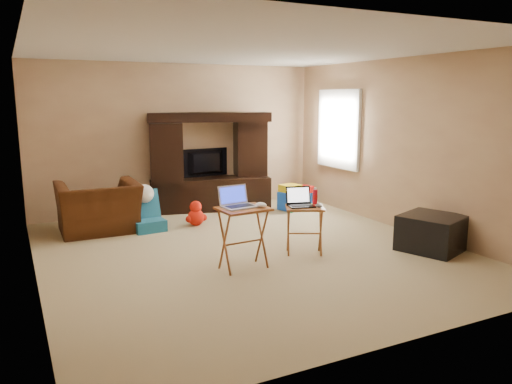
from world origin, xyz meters
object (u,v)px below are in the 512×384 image
tray_table_right (304,230)px  laptop_right (301,197)px  entertainment_center (210,162)px  mouse_left (261,205)px  push_toy (296,197)px  ottoman (432,233)px  child_rocker (148,211)px  tray_table_left (243,238)px  mouse_right (319,206)px  laptop_left (240,197)px  recliner (99,208)px  television (207,163)px  plush_toy (196,213)px  water_bottle (315,197)px

tray_table_right → laptop_right: laptop_right is taller
entertainment_center → mouse_left: bearing=-87.0°
push_toy → mouse_left: mouse_left is taller
ottoman → laptop_right: bearing=158.8°
child_rocker → tray_table_left: (0.55, -2.14, 0.06)m
ottoman → mouse_right: bearing=161.4°
laptop_left → laptop_right: size_ratio=1.18×
recliner → push_toy: recliner is taller
recliner → ottoman: recliner is taller
ottoman → tray_table_right: bearing=158.9°
push_toy → laptop_left: laptop_left is taller
television → laptop_right: bearing=86.8°
television → mouse_right: size_ratio=7.00×
ottoman → tray_table_right: 1.66m
laptop_right → push_toy: bearing=73.5°
tray_table_right → mouse_left: size_ratio=4.17×
plush_toy → ottoman: 3.41m
child_rocker → mouse_left: bearing=-76.1°
mouse_right → recliner: bearing=134.1°
tray_table_right → mouse_left: 0.88m
mouse_left → recliner: bearing=119.8°
entertainment_center → tray_table_right: size_ratio=3.42×
entertainment_center → water_bottle: entertainment_center is taller
television → mouse_right: bearing=89.8°
entertainment_center → recliner: size_ratio=1.83×
push_toy → ottoman: push_toy is taller
recliner → child_rocker: 0.70m
television → child_rocker: (-1.34, -1.04, -0.51)m
television → recliner: size_ratio=0.76×
recliner → tray_table_left: recliner is taller
mouse_left → television: bearing=79.6°
television → tray_table_right: size_ratio=1.42×
push_toy → laptop_right: size_ratio=1.97×
push_toy → television: bearing=132.7°
plush_toy → tray_table_left: size_ratio=0.55×
recliner → water_bottle: size_ratio=6.06×
laptop_right → mouse_left: 0.73m
entertainment_center → tray_table_right: bearing=-73.6°
plush_toy → tray_table_left: tray_table_left is taller
plush_toy → ottoman: bearing=-48.0°
recliner → tray_table_left: size_ratio=1.58×
mouse_left → entertainment_center: bearing=79.1°
television → push_toy: size_ratio=1.38×
laptop_left → laptop_right: 0.92m
child_rocker → television: bearing=33.0°
plush_toy → water_bottle: (0.94, -1.86, 0.50)m
entertainment_center → tray_table_right: entertainment_center is taller
mouse_right → tray_table_right: bearing=137.3°
recliner → tray_table_left: 2.66m
plush_toy → laptop_left: 2.17m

